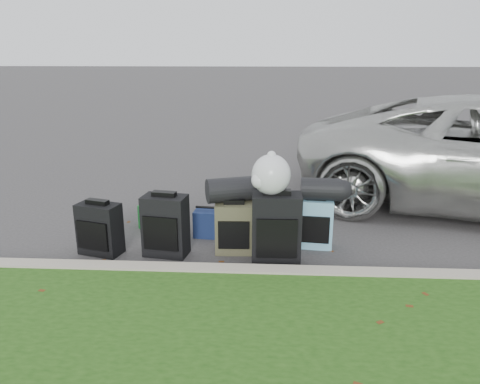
# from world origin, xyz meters

# --- Properties ---
(ground) EXTENTS (120.00, 120.00, 0.00)m
(ground) POSITION_xyz_m (0.00, 0.00, 0.00)
(ground) COLOR #383535
(ground) RESTS_ON ground
(curb) EXTENTS (120.00, 0.18, 0.15)m
(curb) POSITION_xyz_m (0.00, -1.00, 0.07)
(curb) COLOR #9E937F
(curb) RESTS_ON ground
(suitcase_small_black) EXTENTS (0.51, 0.37, 0.57)m
(suitcase_small_black) POSITION_xyz_m (-1.61, -0.41, 0.29)
(suitcase_small_black) COLOR black
(suitcase_small_black) RESTS_ON ground
(suitcase_large_black_left) EXTENTS (0.51, 0.35, 0.67)m
(suitcase_large_black_left) POSITION_xyz_m (-0.88, -0.40, 0.34)
(suitcase_large_black_left) COLOR black
(suitcase_large_black_left) RESTS_ON ground
(suitcase_olive) EXTENTS (0.42, 0.27, 0.57)m
(suitcase_olive) POSITION_xyz_m (-0.14, -0.29, 0.28)
(suitcase_olive) COLOR #373724
(suitcase_olive) RESTS_ON ground
(suitcase_teal) EXTENTS (0.42, 0.28, 0.56)m
(suitcase_teal) POSITION_xyz_m (0.77, -0.09, 0.28)
(suitcase_teal) COLOR #588BA8
(suitcase_teal) RESTS_ON ground
(suitcase_large_black_right) EXTENTS (0.51, 0.31, 0.76)m
(suitcase_large_black_right) POSITION_xyz_m (0.32, -0.55, 0.38)
(suitcase_large_black_right) COLOR black
(suitcase_large_black_right) RESTS_ON ground
(tote_green) EXTENTS (0.30, 0.25, 0.30)m
(tote_green) POSITION_xyz_m (-1.25, 0.42, 0.15)
(tote_green) COLOR #1B7B2C
(tote_green) RESTS_ON ground
(tote_navy) EXTENTS (0.32, 0.27, 0.32)m
(tote_navy) POSITION_xyz_m (-0.49, 0.15, 0.16)
(tote_navy) COLOR #16244F
(tote_navy) RESTS_ON ground
(duffel_left) EXTENTS (0.56, 0.42, 0.27)m
(duffel_left) POSITION_xyz_m (-0.19, -0.22, 0.70)
(duffel_left) COLOR black
(duffel_left) RESTS_ON suitcase_olive
(duffel_right) EXTENTS (0.46, 0.28, 0.25)m
(duffel_right) POSITION_xyz_m (0.82, -0.10, 0.69)
(duffel_right) COLOR black
(duffel_right) RESTS_ON suitcase_teal
(trash_bag) EXTENTS (0.40, 0.40, 0.40)m
(trash_bag) POSITION_xyz_m (0.26, -0.52, 0.96)
(trash_bag) COLOR silver
(trash_bag) RESTS_ON suitcase_large_black_right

